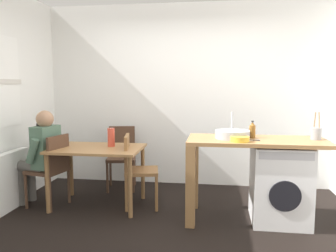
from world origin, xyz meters
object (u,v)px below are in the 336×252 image
chair_person_seat (52,167)px  washing_machine (280,184)px  dining_table (97,155)px  mixing_bowl (240,139)px  chair_spare_by_wall (122,154)px  vase (111,137)px  utensil_crock (316,133)px  bottle_tall_green (252,130)px  seated_person (41,153)px  chair_opposite (136,166)px

chair_person_seat → washing_machine: size_ratio=1.05×
dining_table → mixing_bowl: bearing=-12.9°
chair_spare_by_wall → vase: bearing=84.4°
utensil_crock → mixing_bowl: bearing=-163.1°
chair_spare_by_wall → bottle_tall_green: size_ratio=4.68×
seated_person → mixing_bowl: size_ratio=6.02×
chair_spare_by_wall → seated_person: seated_person is taller
utensil_crock → dining_table: bearing=176.8°
dining_table → utensil_crock: (2.52, -0.14, 0.35)m
dining_table → utensil_crock: 2.55m
mixing_bowl → vase: bearing=162.5°
chair_spare_by_wall → washing_machine: bearing=144.0°
chair_opposite → seated_person: size_ratio=0.75×
dining_table → utensil_crock: bearing=-3.2°
chair_spare_by_wall → vase: 0.76m
washing_machine → chair_spare_by_wall: bearing=155.0°
dining_table → chair_spare_by_wall: size_ratio=1.22×
chair_person_seat → bottle_tall_green: bearing=-77.7°
utensil_crock → vase: utensil_crock is taller
bottle_tall_green → utensil_crock: size_ratio=0.64×
chair_opposite → bottle_tall_green: size_ratio=4.68×
chair_person_seat → chair_opposite: size_ratio=1.00×
dining_table → washing_machine: washing_machine is taller
chair_spare_by_wall → utensil_crock: (2.44, -0.91, 0.48)m
chair_opposite → seated_person: 1.20m
dining_table → bottle_tall_green: (1.85, -0.11, 0.36)m
washing_machine → vase: vase is taller
chair_opposite → chair_spare_by_wall: bearing=-162.7°
seated_person → bottle_tall_green: bearing=-78.4°
chair_spare_by_wall → bottle_tall_green: (1.77, -0.88, 0.50)m
chair_spare_by_wall → bottle_tall_green: bottle_tall_green is taller
seated_person → chair_spare_by_wall: bearing=-30.6°
dining_table → vase: 0.28m
washing_machine → vase: 2.07m
chair_spare_by_wall → vase: vase is taller
dining_table → washing_machine: bearing=-5.1°
bottle_tall_green → chair_spare_by_wall: bearing=153.5°
chair_opposite → bottle_tall_green: bottle_tall_green is taller
bottle_tall_green → utensil_crock: bearing=-2.7°
chair_person_seat → chair_spare_by_wall: bearing=-23.3°
mixing_bowl → utensil_crock: (0.82, 0.25, 0.04)m
seated_person → washing_machine: size_ratio=1.40×
dining_table → bottle_tall_green: size_ratio=5.72×
mixing_bowl → vase: mixing_bowl is taller
chair_opposite → utensil_crock: utensil_crock is taller
utensil_crock → washing_machine: bearing=-171.9°
chair_spare_by_wall → chair_person_seat: bearing=43.5°
vase → mixing_bowl: bearing=-17.5°
chair_person_seat → vase: bearing=-60.7°
chair_spare_by_wall → seated_person: (-0.79, -0.85, 0.16)m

